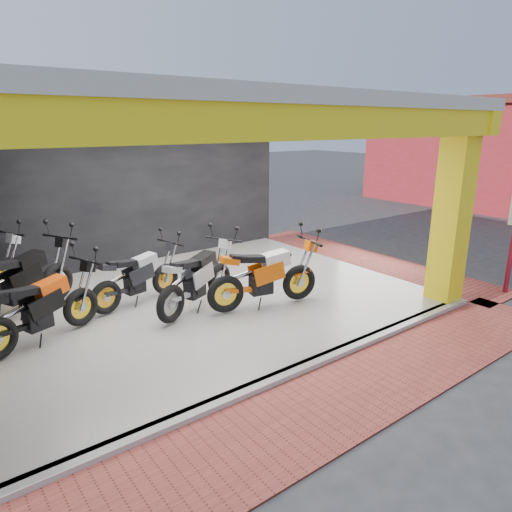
{
  "coord_description": "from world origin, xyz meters",
  "views": [
    {
      "loc": [
        -4.02,
        -5.1,
        3.28
      ],
      "look_at": [
        0.95,
        1.46,
        0.9
      ],
      "focal_mm": 32.0,
      "sensor_mm": 36.0,
      "label": 1
    }
  ],
  "objects": [
    {
      "name": "moto_row_a",
      "position": [
        -0.39,
        2.59,
        0.71
      ],
      "size": [
        2.1,
        1.15,
        1.22
      ],
      "primitive_type": null,
      "rotation": [
        0.0,
        0.0,
        0.22
      ],
      "color": "black",
      "rests_on": "showroom_floor"
    },
    {
      "name": "moto_row_d",
      "position": [
        -2.14,
        3.48,
        0.82
      ],
      "size": [
        2.48,
        1.86,
        1.43
      ],
      "primitive_type": null,
      "rotation": [
        0.0,
        0.0,
        0.48
      ],
      "color": "black",
      "rests_on": "showroom_floor"
    },
    {
      "name": "moto_row_c",
      "position": [
        -2.14,
        2.08,
        0.75
      ],
      "size": [
        2.26,
        1.47,
        1.3
      ],
      "primitive_type": null,
      "rotation": [
        0.0,
        0.0,
        0.35
      ],
      "color": "black",
      "rests_on": "showroom_floor"
    },
    {
      "name": "header_beam_front",
      "position": [
        0.0,
        -1.0,
        3.3
      ],
      "size": [
        8.4,
        0.3,
        0.4
      ],
      "primitive_type": "cube",
      "color": "yellow",
      "rests_on": "corner_column"
    },
    {
      "name": "floor_kerb",
      "position": [
        0.0,
        -1.02,
        0.05
      ],
      "size": [
        8.0,
        0.2,
        0.1
      ],
      "primitive_type": "cube",
      "color": "beige",
      "rests_on": "ground"
    },
    {
      "name": "moto_row_b",
      "position": [
        0.37,
        1.84,
        0.76
      ],
      "size": [
        2.31,
        1.58,
        1.32
      ],
      "primitive_type": null,
      "rotation": [
        0.0,
        0.0,
        0.4
      ],
      "color": "#A3A5AB",
      "rests_on": "showroom_floor"
    },
    {
      "name": "moto_row_e",
      "position": [
        -2.8,
        4.5,
        0.8
      ],
      "size": [
        2.44,
        1.7,
        1.4
      ],
      "primitive_type": null,
      "rotation": [
        0.0,
        0.0,
        0.42
      ],
      "color": "#AAACB2",
      "rests_on": "showroom_floor"
    },
    {
      "name": "showroom_ceiling",
      "position": [
        0.0,
        2.0,
        3.6
      ],
      "size": [
        8.4,
        6.4,
        0.2
      ],
      "primitive_type": "cube",
      "color": "beige",
      "rests_on": "corner_column"
    },
    {
      "name": "corner_column",
      "position": [
        3.75,
        -0.75,
        1.75
      ],
      "size": [
        0.5,
        0.5,
        3.5
      ],
      "primitive_type": "cube",
      "color": "yellow",
      "rests_on": "ground"
    },
    {
      "name": "back_wall",
      "position": [
        0.0,
        5.1,
        1.75
      ],
      "size": [
        8.2,
        0.2,
        3.5
      ],
      "primitive_type": "cube",
      "color": "black",
      "rests_on": "ground"
    },
    {
      "name": "paver_right",
      "position": [
        4.8,
        2.0,
        0.01
      ],
      "size": [
        1.4,
        7.0,
        0.03
      ],
      "primitive_type": "cube",
      "color": "#943A30",
      "rests_on": "ground"
    },
    {
      "name": "moto_hero",
      "position": [
        1.44,
        0.79,
        0.79
      ],
      "size": [
        2.38,
        1.3,
        1.38
      ],
      "primitive_type": null,
      "rotation": [
        0.0,
        0.0,
        -0.22
      ],
      "color": "#E05809",
      "rests_on": "showroom_floor"
    },
    {
      "name": "paver_front",
      "position": [
        0.0,
        -1.8,
        0.01
      ],
      "size": [
        9.0,
        1.4,
        0.03
      ],
      "primitive_type": "cube",
      "color": "#943A30",
      "rests_on": "ground"
    },
    {
      "name": "header_beam_right",
      "position": [
        4.0,
        2.0,
        3.3
      ],
      "size": [
        0.3,
        6.4,
        0.4
      ],
      "primitive_type": "cube",
      "color": "yellow",
      "rests_on": "corner_column"
    },
    {
      "name": "ground",
      "position": [
        0.0,
        0.0,
        0.0
      ],
      "size": [
        80.0,
        80.0,
        0.0
      ],
      "primitive_type": "plane",
      "color": "#2D2D30",
      "rests_on": "ground"
    },
    {
      "name": "showroom_floor",
      "position": [
        0.0,
        2.0,
        0.05
      ],
      "size": [
        8.0,
        6.0,
        0.1
      ],
      "primitive_type": "cube",
      "color": "beige",
      "rests_on": "ground"
    }
  ]
}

